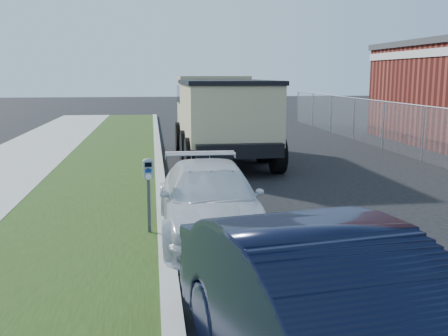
{
  "coord_description": "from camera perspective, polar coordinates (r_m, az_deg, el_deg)",
  "views": [
    {
      "loc": [
        -2.77,
        -8.98,
        2.79
      ],
      "look_at": [
        -1.4,
        1.0,
        1.0
      ],
      "focal_mm": 42.0,
      "sensor_mm": 36.0,
      "label": 1
    }
  ],
  "objects": [
    {
      "name": "ground",
      "position": [
        9.8,
        9.0,
        -6.59
      ],
      "size": [
        120.0,
        120.0,
        0.0
      ],
      "primitive_type": "plane",
      "color": "black",
      "rests_on": "ground"
    },
    {
      "name": "parking_meter",
      "position": [
        8.95,
        -8.24,
        -1.2
      ],
      "size": [
        0.19,
        0.14,
        1.29
      ],
      "rotation": [
        0.0,
        0.0,
        0.08
      ],
      "color": "#3F4247",
      "rests_on": "ground"
    },
    {
      "name": "dump_truck",
      "position": [
        17.52,
        -0.32,
        6.03
      ],
      "size": [
        2.89,
        7.07,
        2.75
      ],
      "rotation": [
        0.0,
        0.0,
        0.01
      ],
      "color": "black",
      "rests_on": "ground"
    },
    {
      "name": "chainlink_fence",
      "position": [
        18.29,
        20.94,
        4.63
      ],
      "size": [
        0.06,
        30.06,
        30.0
      ],
      "color": "slate",
      "rests_on": "ground"
    },
    {
      "name": "white_wagon",
      "position": [
        9.18,
        -1.55,
        -3.58
      ],
      "size": [
        1.78,
        4.31,
        1.25
      ],
      "primitive_type": "imported",
      "rotation": [
        0.0,
        0.0,
        -0.01
      ],
      "color": "silver",
      "rests_on": "ground"
    },
    {
      "name": "streetside",
      "position": [
        11.65,
        -21.52,
        -4.15
      ],
      "size": [
        6.12,
        50.0,
        0.15
      ],
      "color": "gray",
      "rests_on": "ground"
    },
    {
      "name": "navy_sedan",
      "position": [
        4.54,
        12.33,
        -16.77
      ],
      "size": [
        2.38,
        4.83,
        1.52
      ],
      "primitive_type": "imported",
      "rotation": [
        0.0,
        0.0,
        0.17
      ],
      "color": "black",
      "rests_on": "ground"
    }
  ]
}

